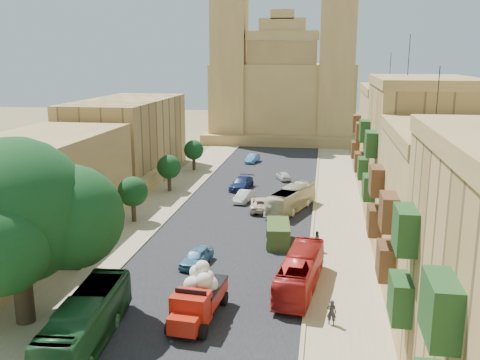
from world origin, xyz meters
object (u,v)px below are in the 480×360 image
(bus_cream_east, at_px, (291,199))
(street_tree_b, at_px, (133,192))
(car_white_a, at_px, (244,196))
(pedestrian_c, at_px, (317,241))
(bus_green_north, at_px, (86,321))
(car_white_b, at_px, (283,176))
(ficus_tree, at_px, (17,216))
(street_tree_c, at_px, (169,167))
(street_tree_d, at_px, (194,150))
(street_tree_a, at_px, (75,227))
(red_truck, at_px, (198,296))
(church, at_px, (284,89))
(car_cream, at_px, (261,204))
(car_blue_a, at_px, (196,257))
(car_dkblue, at_px, (242,183))
(bus_red_east, at_px, (300,272))
(car_blue_b, at_px, (252,158))
(pedestrian_a, at_px, (332,312))
(olive_pickup, at_px, (278,234))

(bus_cream_east, bearing_deg, street_tree_b, 41.60)
(car_white_a, height_order, pedestrian_c, pedestrian_c)
(bus_green_north, distance_m, car_white_b, 42.31)
(ficus_tree, bearing_deg, bus_green_north, -22.08)
(street_tree_c, xyz_separation_m, street_tree_d, (0.00, 12.00, -0.07))
(street_tree_a, distance_m, car_white_a, 22.80)
(street_tree_b, bearing_deg, street_tree_d, 90.00)
(street_tree_d, distance_m, red_truck, 43.43)
(church, relative_size, car_white_a, 9.64)
(street_tree_b, bearing_deg, car_cream, 26.34)
(car_blue_a, bearing_deg, pedestrian_c, 38.54)
(bus_green_north, relative_size, car_dkblue, 2.04)
(bus_cream_east, relative_size, car_white_a, 2.33)
(car_blue_a, distance_m, car_cream, 15.84)
(street_tree_a, xyz_separation_m, red_truck, (10.66, -6.08, -1.85))
(car_white_b, bearing_deg, church, -107.09)
(church, height_order, bus_cream_east, church)
(bus_red_east, height_order, car_white_a, bus_red_east)
(car_dkblue, xyz_separation_m, car_blue_b, (-0.93, 16.37, -0.10))
(car_cream, height_order, car_dkblue, car_dkblue)
(car_blue_b, distance_m, pedestrian_a, 49.42)
(pedestrian_a, xyz_separation_m, pedestrian_c, (-1.09, 12.23, 0.07))
(ficus_tree, relative_size, olive_pickup, 2.47)
(bus_cream_east, relative_size, car_dkblue, 1.80)
(ficus_tree, relative_size, car_dkblue, 2.30)
(street_tree_b, xyz_separation_m, street_tree_d, (0.00, 24.00, -0.14))
(church, xyz_separation_m, pedestrian_a, (8.59, -72.12, -8.73))
(ficus_tree, xyz_separation_m, car_dkblue, (7.63, 34.22, -5.90))
(street_tree_a, xyz_separation_m, street_tree_c, (0.00, 24.00, -0.49))
(bus_green_north, distance_m, car_cream, 28.37)
(car_dkblue, bearing_deg, pedestrian_c, -55.53)
(red_truck, height_order, olive_pickup, red_truck)
(car_blue_a, relative_size, pedestrian_c, 2.24)
(street_tree_a, xyz_separation_m, car_blue_a, (8.53, 2.22, -2.71))
(street_tree_c, height_order, car_white_a, street_tree_c)
(bus_green_north, bearing_deg, car_blue_a, 70.14)
(car_dkblue, distance_m, pedestrian_a, 33.38)
(car_white_a, height_order, car_blue_b, car_white_a)
(olive_pickup, distance_m, bus_green_north, 20.01)
(church, relative_size, red_truck, 6.02)
(church, xyz_separation_m, street_tree_c, (-10.00, -42.61, -6.65))
(church, relative_size, pedestrian_c, 21.38)
(car_white_b, xyz_separation_m, pedestrian_a, (5.83, -37.25, 0.22))
(church, distance_m, car_blue_b, 25.75)
(church, relative_size, car_white_b, 10.99)
(church, relative_size, car_cream, 7.43)
(red_truck, xyz_separation_m, bus_green_north, (-5.38, -3.81, -0.13))
(red_truck, relative_size, car_blue_a, 1.58)
(bus_green_north, height_order, car_blue_b, bus_green_north)
(church, xyz_separation_m, car_blue_a, (-1.47, -64.40, -8.87))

